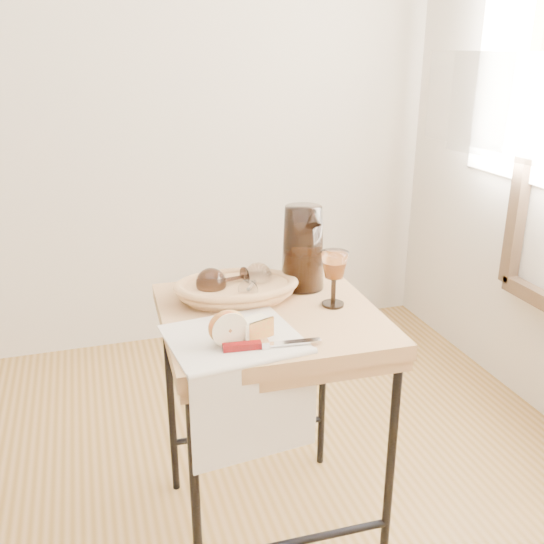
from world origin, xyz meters
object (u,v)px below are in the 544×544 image
object	(u,v)px
side_table	(270,426)
wine_goblet	(334,279)
tea_towel	(233,338)
goblet_lying_b	(254,282)
pitcher	(303,248)
bread_basket	(237,290)
table_knife	(268,343)
goblet_lying_a	(226,280)
apple_half	(227,327)

from	to	relation	value
side_table	wine_goblet	world-z (taller)	wine_goblet
side_table	tea_towel	world-z (taller)	tea_towel
goblet_lying_b	pitcher	bearing A→B (deg)	-42.45
bread_basket	table_knife	size ratio (longest dim) A/B	1.35
goblet_lying_a	wine_goblet	distance (m)	0.30
tea_towel	apple_half	size ratio (longest dim) A/B	3.32
goblet_lying_a	apple_half	distance (m)	0.29
goblet_lying_b	wine_goblet	xyz separation A→B (m)	(0.20, -0.11, 0.03)
goblet_lying_b	wine_goblet	distance (m)	0.22
goblet_lying_b	wine_goblet	world-z (taller)	wine_goblet
goblet_lying_a	table_knife	distance (m)	0.34
side_table	apple_half	bearing A→B (deg)	-133.73
goblet_lying_b	table_knife	distance (m)	0.31
tea_towel	bread_basket	size ratio (longest dim) A/B	1.00
table_knife	pitcher	bearing A→B (deg)	64.11
goblet_lying_b	apple_half	world-z (taller)	goblet_lying_b
table_knife	bread_basket	bearing A→B (deg)	94.61
tea_towel	bread_basket	bearing A→B (deg)	67.80
tea_towel	wine_goblet	size ratio (longest dim) A/B	1.97
pitcher	wine_goblet	size ratio (longest dim) A/B	1.81
goblet_lying_a	wine_goblet	size ratio (longest dim) A/B	0.88
side_table	bread_basket	size ratio (longest dim) A/B	2.35
tea_towel	pitcher	world-z (taller)	pitcher
goblet_lying_a	table_knife	size ratio (longest dim) A/B	0.60
goblet_lying_b	pitcher	xyz separation A→B (m)	(0.16, 0.05, 0.07)
wine_goblet	apple_half	xyz separation A→B (m)	(-0.33, -0.15, -0.03)
side_table	goblet_lying_b	xyz separation A→B (m)	(-0.02, 0.09, 0.42)
side_table	pitcher	bearing A→B (deg)	44.35
tea_towel	table_knife	distance (m)	0.10
side_table	goblet_lying_a	bearing A→B (deg)	126.52
bread_basket	pitcher	world-z (taller)	pitcher
bread_basket	pitcher	size ratio (longest dim) A/B	1.09
goblet_lying_a	apple_half	world-z (taller)	goblet_lying_a
bread_basket	apple_half	distance (m)	0.29
side_table	goblet_lying_b	distance (m)	0.43
apple_half	wine_goblet	bearing A→B (deg)	18.57
tea_towel	goblet_lying_a	xyz separation A→B (m)	(0.04, 0.26, 0.05)
bread_basket	wine_goblet	distance (m)	0.28
side_table	goblet_lying_a	xyz separation A→B (m)	(-0.09, 0.12, 0.42)
side_table	bread_basket	distance (m)	0.41
goblet_lying_b	table_knife	xyz separation A→B (m)	(-0.05, -0.30, -0.04)
goblet_lying_b	side_table	bearing A→B (deg)	-137.83
tea_towel	goblet_lying_a	size ratio (longest dim) A/B	2.23
side_table	apple_half	world-z (taller)	apple_half
side_table	goblet_lying_a	world-z (taller)	goblet_lying_a
pitcher	apple_half	world-z (taller)	pitcher
wine_goblet	table_knife	bearing A→B (deg)	-141.65
tea_towel	apple_half	bearing A→B (deg)	-134.06
bread_basket	table_knife	distance (m)	0.32
wine_goblet	table_knife	xyz separation A→B (m)	(-0.25, -0.19, -0.06)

